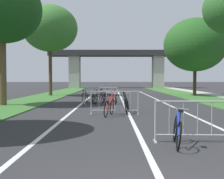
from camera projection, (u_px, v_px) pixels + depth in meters
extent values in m
cube|color=#386B2D|center=(51.00, 96.00, 27.58)|extent=(3.36, 58.99, 0.05)
cube|color=#386B2D|center=(192.00, 96.00, 27.53)|extent=(3.36, 58.99, 0.05)
cube|color=#ADA89E|center=(219.00, 96.00, 27.52)|extent=(1.68, 58.99, 0.08)
cube|color=silver|center=(124.00, 102.00, 20.49)|extent=(0.14, 34.13, 0.01)
cube|color=silver|center=(163.00, 102.00, 20.48)|extent=(0.14, 34.13, 0.01)
cube|color=silver|center=(85.00, 102.00, 20.50)|extent=(0.14, 34.13, 0.01)
cube|color=#2D2D30|center=(117.00, 53.00, 51.94)|extent=(23.67, 3.37, 0.98)
cube|color=#ADA89E|center=(76.00, 72.00, 52.08)|extent=(1.84, 2.40, 5.60)
cube|color=#ADA89E|center=(159.00, 72.00, 52.03)|extent=(1.84, 2.40, 5.60)
cylinder|color=brown|center=(4.00, 73.00, 17.42)|extent=(0.44, 0.44, 3.94)
ellipsoid|color=#194719|center=(3.00, 9.00, 17.29)|extent=(4.68, 4.68, 3.98)
cylinder|color=#4C3823|center=(52.00, 72.00, 27.66)|extent=(0.32, 0.32, 4.40)
ellipsoid|color=#38702D|center=(51.00, 28.00, 27.51)|extent=(5.13, 5.13, 4.36)
cylinder|color=#3D2D1E|center=(196.00, 82.00, 27.20)|extent=(0.31, 0.31, 2.57)
ellipsoid|color=#23561E|center=(196.00, 45.00, 27.08)|extent=(5.76, 5.76, 4.89)
cylinder|color=#ADADB2|center=(156.00, 121.00, 7.44)|extent=(0.04, 0.04, 1.05)
cube|color=#ADADB2|center=(156.00, 141.00, 7.45)|extent=(0.07, 0.44, 0.03)
cylinder|color=#ADADB2|center=(199.00, 102.00, 7.38)|extent=(2.12, 0.11, 0.04)
cylinder|color=#ADADB2|center=(199.00, 135.00, 7.41)|extent=(2.12, 0.11, 0.04)
cylinder|color=#ADADB2|center=(171.00, 118.00, 7.42)|extent=(0.02, 0.02, 0.87)
cylinder|color=#ADADB2|center=(185.00, 118.00, 7.41)|extent=(0.02, 0.02, 0.87)
cylinder|color=#ADADB2|center=(199.00, 118.00, 7.39)|extent=(0.02, 0.02, 0.87)
cylinder|color=#ADADB2|center=(213.00, 118.00, 7.38)|extent=(0.02, 0.02, 0.87)
cylinder|color=#ADADB2|center=(92.00, 103.00, 13.28)|extent=(0.04, 0.04, 1.05)
cube|color=#ADADB2|center=(92.00, 114.00, 13.29)|extent=(0.07, 0.44, 0.03)
cylinder|color=#ADADB2|center=(139.00, 103.00, 13.24)|extent=(0.04, 0.04, 1.05)
cube|color=#ADADB2|center=(139.00, 114.00, 13.26)|extent=(0.07, 0.44, 0.03)
cylinder|color=#ADADB2|center=(116.00, 91.00, 13.24)|extent=(2.12, 0.07, 0.04)
cylinder|color=#ADADB2|center=(116.00, 110.00, 13.27)|extent=(2.12, 0.07, 0.04)
cylinder|color=#ADADB2|center=(100.00, 101.00, 13.27)|extent=(0.02, 0.02, 0.87)
cylinder|color=#ADADB2|center=(108.00, 101.00, 13.26)|extent=(0.02, 0.02, 0.87)
cylinder|color=#ADADB2|center=(116.00, 101.00, 13.25)|extent=(0.02, 0.02, 0.87)
cylinder|color=#ADADB2|center=(124.00, 101.00, 13.25)|extent=(0.02, 0.02, 0.87)
cylinder|color=#ADADB2|center=(131.00, 101.00, 13.24)|extent=(0.02, 0.02, 0.87)
cylinder|color=#ADADB2|center=(86.00, 95.00, 19.09)|extent=(0.04, 0.04, 1.05)
cube|color=#ADADB2|center=(86.00, 103.00, 19.11)|extent=(0.07, 0.44, 0.03)
cylinder|color=#ADADB2|center=(118.00, 95.00, 19.13)|extent=(0.04, 0.04, 1.05)
cube|color=#ADADB2|center=(118.00, 103.00, 19.15)|extent=(0.07, 0.44, 0.03)
cylinder|color=#ADADB2|center=(102.00, 88.00, 19.10)|extent=(2.12, 0.09, 0.04)
cylinder|color=#ADADB2|center=(102.00, 101.00, 19.13)|extent=(2.12, 0.09, 0.04)
cylinder|color=#ADADB2|center=(91.00, 94.00, 19.10)|extent=(0.02, 0.02, 0.87)
cylinder|color=#ADADB2|center=(97.00, 94.00, 19.10)|extent=(0.02, 0.02, 0.87)
cylinder|color=#ADADB2|center=(102.00, 94.00, 19.11)|extent=(0.02, 0.02, 0.87)
cylinder|color=#ADADB2|center=(107.00, 94.00, 19.12)|extent=(0.02, 0.02, 0.87)
cylinder|color=#ADADB2|center=(113.00, 94.00, 19.12)|extent=(0.02, 0.02, 0.87)
torus|color=black|center=(106.00, 97.00, 20.05)|extent=(0.29, 0.69, 0.67)
torus|color=black|center=(109.00, 98.00, 19.02)|extent=(0.29, 0.69, 0.67)
cylinder|color=silver|center=(108.00, 94.00, 19.56)|extent=(0.33, 0.99, 0.58)
cylinder|color=silver|center=(108.00, 94.00, 19.76)|extent=(0.14, 0.14, 0.63)
cylinder|color=silver|center=(107.00, 98.00, 19.88)|extent=(0.09, 0.34, 0.08)
cylinder|color=silver|center=(110.00, 94.00, 19.04)|extent=(0.12, 0.11, 0.55)
cube|color=black|center=(108.00, 89.00, 19.79)|extent=(0.15, 0.26, 0.07)
cylinder|color=#99999E|center=(110.00, 90.00, 19.07)|extent=(0.54, 0.14, 0.12)
torus|color=black|center=(103.00, 98.00, 19.17)|extent=(0.34, 0.72, 0.69)
torus|color=black|center=(107.00, 99.00, 18.16)|extent=(0.34, 0.72, 0.69)
cylinder|color=#662884|center=(104.00, 94.00, 18.67)|extent=(0.19, 1.01, 0.56)
cylinder|color=#662884|center=(103.00, 94.00, 18.86)|extent=(0.18, 0.09, 0.64)
cylinder|color=#662884|center=(104.00, 99.00, 19.01)|extent=(0.12, 0.33, 0.08)
cylinder|color=#662884|center=(106.00, 95.00, 18.17)|extent=(0.14, 0.06, 0.53)
cube|color=black|center=(102.00, 89.00, 18.87)|extent=(0.16, 0.26, 0.07)
cylinder|color=#99999E|center=(105.00, 91.00, 18.17)|extent=(0.53, 0.16, 0.13)
torus|color=black|center=(95.00, 99.00, 19.18)|extent=(0.28, 0.63, 0.62)
torus|color=black|center=(99.00, 98.00, 20.19)|extent=(0.28, 0.63, 0.62)
cylinder|color=orange|center=(96.00, 94.00, 19.66)|extent=(0.21, 1.00, 0.60)
cylinder|color=orange|center=(96.00, 95.00, 19.47)|extent=(0.14, 0.10, 0.53)
cylinder|color=orange|center=(96.00, 99.00, 19.34)|extent=(0.12, 0.33, 0.07)
cylinder|color=orange|center=(99.00, 94.00, 20.16)|extent=(0.13, 0.07, 0.57)
cube|color=black|center=(95.00, 91.00, 19.43)|extent=(0.16, 0.26, 0.06)
cylinder|color=#99999E|center=(98.00, 89.00, 20.14)|extent=(0.48, 0.15, 0.09)
torus|color=black|center=(180.00, 136.00, 6.50)|extent=(0.20, 0.68, 0.67)
torus|color=black|center=(177.00, 128.00, 7.48)|extent=(0.20, 0.68, 0.67)
cylinder|color=#1E389E|center=(180.00, 121.00, 6.96)|extent=(0.23, 0.95, 0.55)
cylinder|color=#1E389E|center=(180.00, 123.00, 6.77)|extent=(0.10, 0.13, 0.59)
cylinder|color=#1E389E|center=(179.00, 136.00, 6.66)|extent=(0.07, 0.32, 0.08)
cylinder|color=#1E389E|center=(178.00, 119.00, 7.44)|extent=(0.09, 0.10, 0.52)
cube|color=black|center=(182.00, 111.00, 6.72)|extent=(0.14, 0.25, 0.06)
cylinder|color=#99999E|center=(179.00, 108.00, 7.41)|extent=(0.55, 0.10, 0.09)
torus|color=black|center=(107.00, 109.00, 12.24)|extent=(0.27, 0.70, 0.70)
torus|color=black|center=(113.00, 107.00, 13.21)|extent=(0.27, 0.70, 0.70)
cylinder|color=red|center=(111.00, 101.00, 12.68)|extent=(0.32, 0.94, 0.64)
cylinder|color=red|center=(110.00, 102.00, 12.50)|extent=(0.09, 0.13, 0.64)
cylinder|color=red|center=(108.00, 109.00, 12.40)|extent=(0.10, 0.32, 0.08)
cylinder|color=red|center=(114.00, 100.00, 13.17)|extent=(0.09, 0.11, 0.61)
cube|color=black|center=(110.00, 95.00, 12.45)|extent=(0.16, 0.26, 0.06)
cylinder|color=#99999E|center=(114.00, 93.00, 13.13)|extent=(0.51, 0.15, 0.08)
torus|color=black|center=(85.00, 98.00, 19.20)|extent=(0.22, 0.70, 0.69)
torus|color=black|center=(88.00, 97.00, 20.16)|extent=(0.22, 0.70, 0.69)
cylinder|color=#1E7238|center=(85.00, 93.00, 19.65)|extent=(0.07, 0.95, 0.65)
cylinder|color=#1E7238|center=(85.00, 94.00, 19.47)|extent=(0.14, 0.11, 0.57)
cylinder|color=#1E7238|center=(85.00, 98.00, 19.35)|extent=(0.07, 0.32, 0.08)
cylinder|color=#1E7238|center=(87.00, 93.00, 20.13)|extent=(0.14, 0.08, 0.62)
cube|color=black|center=(84.00, 90.00, 19.43)|extent=(0.14, 0.25, 0.06)
cylinder|color=#99999E|center=(86.00, 88.00, 20.10)|extent=(0.44, 0.08, 0.09)
torus|color=black|center=(118.00, 98.00, 19.15)|extent=(0.20, 0.67, 0.66)
torus|color=black|center=(116.00, 99.00, 18.18)|extent=(0.20, 0.67, 0.66)
cylinder|color=#B7B7BC|center=(117.00, 95.00, 18.69)|extent=(0.21, 0.94, 0.54)
cylinder|color=#B7B7BC|center=(117.00, 95.00, 18.87)|extent=(0.11, 0.13, 0.60)
cylinder|color=#B7B7BC|center=(117.00, 99.00, 19.00)|extent=(0.06, 0.32, 0.08)
cylinder|color=#B7B7BC|center=(116.00, 95.00, 18.20)|extent=(0.10, 0.10, 0.51)
cube|color=black|center=(116.00, 90.00, 18.90)|extent=(0.13, 0.25, 0.06)
cylinder|color=#99999E|center=(115.00, 91.00, 18.22)|extent=(0.52, 0.09, 0.09)
torus|color=black|center=(127.00, 107.00, 13.13)|extent=(0.27, 0.71, 0.69)
torus|color=black|center=(129.00, 105.00, 14.15)|extent=(0.27, 0.71, 0.69)
cylinder|color=black|center=(127.00, 100.00, 13.61)|extent=(0.05, 1.01, 0.60)
cylinder|color=black|center=(126.00, 100.00, 13.42)|extent=(0.19, 0.10, 0.68)
cylinder|color=black|center=(127.00, 107.00, 13.30)|extent=(0.08, 0.33, 0.08)
cylinder|color=black|center=(128.00, 99.00, 14.12)|extent=(0.16, 0.08, 0.57)
cube|color=black|center=(125.00, 93.00, 13.38)|extent=(0.14, 0.25, 0.07)
cylinder|color=#99999E|center=(126.00, 93.00, 14.10)|extent=(0.46, 0.08, 0.12)
torus|color=black|center=(97.00, 100.00, 18.14)|extent=(0.30, 0.65, 0.64)
torus|color=black|center=(94.00, 99.00, 19.09)|extent=(0.30, 0.65, 0.64)
cylinder|color=#197A7F|center=(96.00, 94.00, 18.59)|extent=(0.16, 0.96, 0.66)
cylinder|color=#197A7F|center=(97.00, 95.00, 18.41)|extent=(0.17, 0.09, 0.64)
cylinder|color=#197A7F|center=(96.00, 100.00, 18.29)|extent=(0.11, 0.32, 0.07)
cylinder|color=#197A7F|center=(95.00, 94.00, 19.07)|extent=(0.15, 0.06, 0.63)
cube|color=black|center=(98.00, 90.00, 18.38)|extent=(0.16, 0.26, 0.07)
cylinder|color=#99999E|center=(96.00, 89.00, 19.05)|extent=(0.50, 0.15, 0.11)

